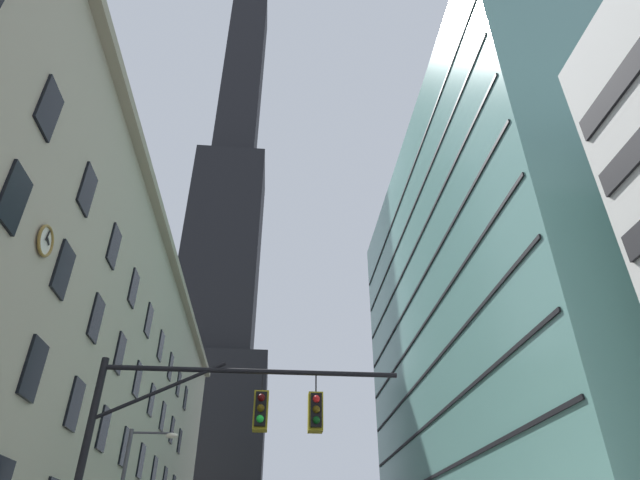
{
  "coord_description": "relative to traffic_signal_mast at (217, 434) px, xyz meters",
  "views": [
    {
      "loc": [
        -2.01,
        -11.79,
        1.96
      ],
      "look_at": [
        1.41,
        26.02,
        25.87
      ],
      "focal_mm": 29.17,
      "sensor_mm": 36.0,
      "label": 1
    }
  ],
  "objects": [
    {
      "name": "station_building",
      "position": [
        -13.66,
        22.72,
        7.13
      ],
      "size": [
        12.86,
        62.84,
        24.14
      ],
      "color": "#B2A88E",
      "rests_on": "ground"
    },
    {
      "name": "traffic_signal_mast",
      "position": [
        0.0,
        0.0,
        0.0
      ],
      "size": [
        8.37,
        0.63,
        6.72
      ],
      "color": "black",
      "rests_on": "sidewalk_left"
    },
    {
      "name": "glass_office_midrise",
      "position": [
        24.39,
        28.52,
        15.94
      ],
      "size": [
        20.03,
        45.38,
        41.72
      ],
      "color": "slate",
      "rests_on": "ground"
    },
    {
      "name": "dark_skyscraper",
      "position": [
        -11.48,
        89.05,
        46.26
      ],
      "size": [
        23.24,
        23.24,
        178.07
      ],
      "color": "black",
      "rests_on": "ground"
    }
  ]
}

